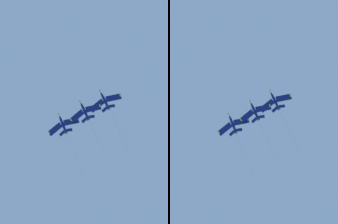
{
  "view_description": "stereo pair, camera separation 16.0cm",
  "coord_description": "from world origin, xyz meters",
  "views": [
    {
      "loc": [
        -24.6,
        0.4,
        1.65
      ],
      "look_at": [
        -10.08,
        18.6,
        179.41
      ],
      "focal_mm": 49.4,
      "sensor_mm": 36.0,
      "label": 1
    },
    {
      "loc": [
        -24.72,
        0.5,
        1.65
      ],
      "look_at": [
        -10.08,
        18.6,
        179.41
      ],
      "focal_mm": 49.4,
      "sensor_mm": 36.0,
      "label": 2
    }
  ],
  "objects": [
    {
      "name": "jet_inner_left",
      "position": [
        -0.66,
        7.86,
        177.73
      ],
      "size": [
        32.64,
        21.82,
        20.76
      ],
      "color": "navy"
    },
    {
      "name": "jet_centre",
      "position": [
        -7.19,
        19.33,
        177.08
      ],
      "size": [
        29.74,
        20.14,
        19.34
      ],
      "color": "navy"
    },
    {
      "name": "jet_inner_right",
      "position": [
        -12.18,
        33.49,
        176.95
      ],
      "size": [
        30.88,
        21.08,
        20.56
      ],
      "color": "navy"
    }
  ]
}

